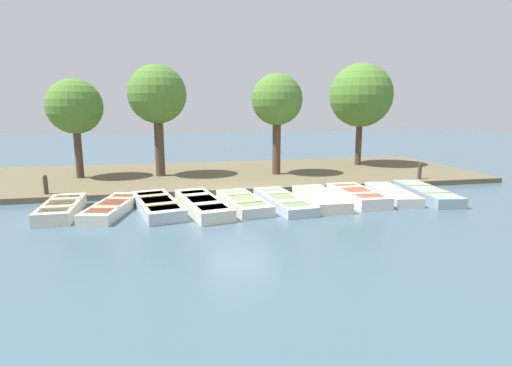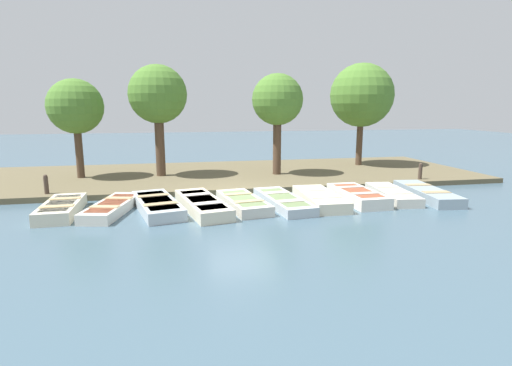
% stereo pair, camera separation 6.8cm
% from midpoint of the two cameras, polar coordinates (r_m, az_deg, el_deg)
% --- Properties ---
extents(ground_plane, '(80.00, 80.00, 0.00)m').
position_cam_midpoint_polar(ground_plane, '(14.56, -2.15, -2.50)').
color(ground_plane, '#425B6B').
extents(shore_bank, '(8.00, 24.00, 0.21)m').
position_cam_midpoint_polar(shore_bank, '(19.39, -4.62, 1.17)').
color(shore_bank, brown).
rests_on(shore_bank, ground_plane).
extents(dock_walkway, '(1.03, 21.56, 0.19)m').
position_cam_midpoint_polar(dock_walkway, '(16.08, -3.10, -0.88)').
color(dock_walkway, brown).
rests_on(dock_walkway, ground_plane).
extents(rowboat_0, '(2.85, 1.11, 0.41)m').
position_cam_midpoint_polar(rowboat_0, '(14.05, -26.17, -3.27)').
color(rowboat_0, beige).
rests_on(rowboat_0, ground_plane).
extents(rowboat_1, '(3.27, 1.65, 0.35)m').
position_cam_midpoint_polar(rowboat_1, '(13.70, -19.99, -3.28)').
color(rowboat_1, beige).
rests_on(rowboat_1, ground_plane).
extents(rowboat_2, '(3.61, 1.88, 0.39)m').
position_cam_midpoint_polar(rowboat_2, '(13.49, -14.08, -3.07)').
color(rowboat_2, '#B2BCC1').
rests_on(rowboat_2, ground_plane).
extents(rowboat_3, '(3.72, 1.75, 0.41)m').
position_cam_midpoint_polar(rowboat_3, '(13.26, -7.82, -3.03)').
color(rowboat_3, beige).
rests_on(rowboat_3, ground_plane).
extents(rowboat_4, '(3.17, 1.53, 0.36)m').
position_cam_midpoint_polar(rowboat_4, '(13.53, -2.00, -2.77)').
color(rowboat_4, beige).
rests_on(rowboat_4, ground_plane).
extents(rowboat_5, '(3.62, 1.41, 0.33)m').
position_cam_midpoint_polar(rowboat_5, '(13.83, 3.75, -2.54)').
color(rowboat_5, '#B2BCC1').
rests_on(rowboat_5, ground_plane).
extents(rowboat_6, '(3.19, 1.23, 0.40)m').
position_cam_midpoint_polar(rowboat_6, '(14.17, 8.98, -2.18)').
color(rowboat_6, beige).
rests_on(rowboat_6, ground_plane).
extents(rowboat_7, '(2.98, 1.19, 0.43)m').
position_cam_midpoint_polar(rowboat_7, '(14.85, 14.13, -1.71)').
color(rowboat_7, silver).
rests_on(rowboat_7, ground_plane).
extents(rowboat_8, '(3.21, 1.36, 0.36)m').
position_cam_midpoint_polar(rowboat_8, '(15.66, 18.73, -1.47)').
color(rowboat_8, beige).
rests_on(rowboat_8, ground_plane).
extents(rowboat_9, '(3.67, 1.44, 0.39)m').
position_cam_midpoint_polar(rowboat_9, '(16.21, 23.01, -1.30)').
color(rowboat_9, '#8C9EA8').
rests_on(rowboat_9, ground_plane).
extents(mooring_post_near, '(0.16, 0.16, 0.93)m').
position_cam_midpoint_polar(mooring_post_near, '(16.48, -27.93, -0.52)').
color(mooring_post_near, '#47382D').
rests_on(mooring_post_near, ground_plane).
extents(mooring_post_far, '(0.16, 0.16, 0.93)m').
position_cam_midpoint_polar(mooring_post_far, '(19.02, 22.22, 1.31)').
color(mooring_post_far, '#47382D').
rests_on(mooring_post_far, ground_plane).
extents(park_tree_far_left, '(2.38, 2.38, 4.56)m').
position_cam_midpoint_polar(park_tree_far_left, '(19.35, -24.57, 9.81)').
color(park_tree_far_left, '#4C3828').
rests_on(park_tree_far_left, ground_plane).
extents(park_tree_left, '(2.60, 2.60, 5.21)m').
position_cam_midpoint_polar(park_tree_left, '(18.76, -14.04, 12.01)').
color(park_tree_left, '#4C3828').
rests_on(park_tree_left, ground_plane).
extents(park_tree_center, '(2.35, 2.35, 4.86)m').
position_cam_midpoint_polar(park_tree_center, '(18.70, 2.91, 11.62)').
color(park_tree_center, '#4C3828').
rests_on(park_tree_center, ground_plane).
extents(park_tree_right, '(3.35, 3.35, 5.63)m').
position_cam_midpoint_polar(park_tree_right, '(22.43, 14.66, 11.98)').
color(park_tree_right, '#4C3828').
rests_on(park_tree_right, ground_plane).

